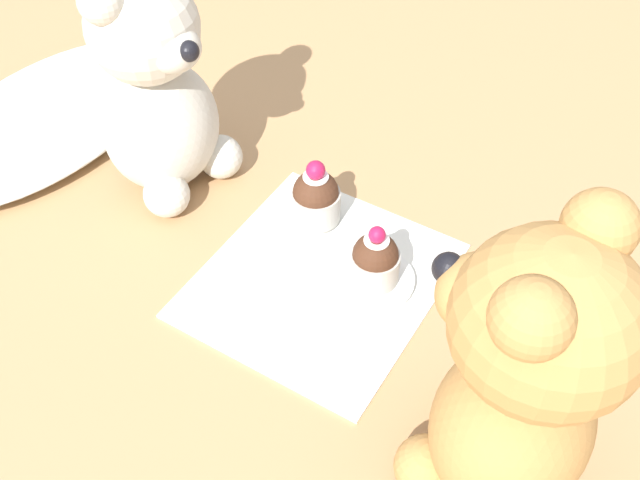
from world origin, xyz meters
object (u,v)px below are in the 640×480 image
object	(u,v)px
cupcake_near_tan_bear	(375,260)
teddy_bear_cream	(157,91)
teddy_bear_tan	(522,377)
cupcake_near_cream_bear	(316,197)
saucer_plate	(374,279)

from	to	relation	value
cupcake_near_tan_bear	teddy_bear_cream	bearing A→B (deg)	85.61
teddy_bear_tan	cupcake_near_tan_bear	world-z (taller)	teddy_bear_tan
cupcake_near_cream_bear	saucer_plate	distance (m)	0.10
teddy_bear_cream	teddy_bear_tan	world-z (taller)	teddy_bear_tan
teddy_bear_tan	cupcake_near_tan_bear	bearing A→B (deg)	-118.02
teddy_bear_tan	cupcake_near_cream_bear	size ratio (longest dim) A/B	3.62
teddy_bear_tan	saucer_plate	world-z (taller)	teddy_bear_tan
cupcake_near_cream_bear	cupcake_near_tan_bear	size ratio (longest dim) A/B	1.10
cupcake_near_cream_bear	saucer_plate	xyz separation A→B (m)	(-0.04, -0.09, -0.02)
saucer_plate	cupcake_near_tan_bear	size ratio (longest dim) A/B	1.18
teddy_bear_tan	cupcake_near_cream_bear	xyz separation A→B (m)	(0.16, 0.25, -0.09)
cupcake_near_cream_bear	cupcake_near_tan_bear	world-z (taller)	cupcake_near_cream_bear
saucer_plate	cupcake_near_tan_bear	world-z (taller)	cupcake_near_tan_bear
saucer_plate	cupcake_near_tan_bear	bearing A→B (deg)	63.43
teddy_bear_cream	cupcake_near_tan_bear	bearing A→B (deg)	-86.13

